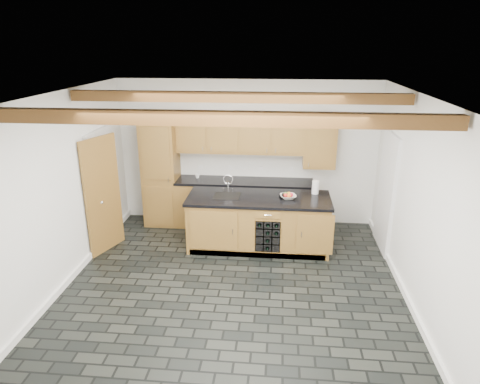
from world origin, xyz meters
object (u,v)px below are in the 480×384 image
object	(u,v)px
kitchen_scale	(286,195)
island	(259,222)
fruit_bowl	(288,197)
paper_towel	(315,187)

from	to	relation	value
kitchen_scale	island	bearing A→B (deg)	168.99
kitchen_scale	fruit_bowl	size ratio (longest dim) A/B	0.86
island	paper_towel	distance (m)	1.17
fruit_bowl	paper_towel	xyz separation A→B (m)	(0.47, 0.30, 0.08)
paper_towel	fruit_bowl	bearing A→B (deg)	-147.97
island	paper_towel	bearing A→B (deg)	16.53
island	paper_towel	size ratio (longest dim) A/B	10.55
fruit_bowl	paper_towel	world-z (taller)	paper_towel
kitchen_scale	fruit_bowl	bearing A→B (deg)	-89.01
island	fruit_bowl	size ratio (longest dim) A/B	9.15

